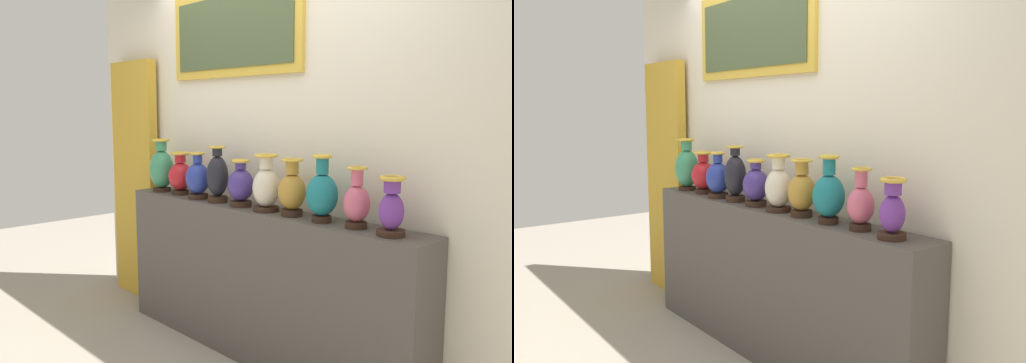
% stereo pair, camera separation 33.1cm
% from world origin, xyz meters
% --- Properties ---
extents(ground_plane, '(10.23, 10.23, 0.00)m').
position_xyz_m(ground_plane, '(0.00, 0.00, 0.00)').
color(ground_plane, gray).
extents(display_shelf, '(2.41, 0.29, 0.99)m').
position_xyz_m(display_shelf, '(0.00, 0.00, 0.49)').
color(display_shelf, '#4C4742').
rests_on(display_shelf, ground_plane).
extents(back_wall, '(4.23, 0.14, 2.69)m').
position_xyz_m(back_wall, '(-0.01, 0.20, 1.36)').
color(back_wall, beige).
rests_on(back_wall, ground_plane).
extents(curtain_gold, '(0.59, 0.08, 2.01)m').
position_xyz_m(curtain_gold, '(-1.59, 0.09, 1.00)').
color(curtain_gold, gold).
rests_on(curtain_gold, ground_plane).
extents(vase_jade, '(0.18, 0.18, 0.40)m').
position_xyz_m(vase_jade, '(-1.01, -0.03, 1.16)').
color(vase_jade, '#382319').
rests_on(vase_jade, display_shelf).
extents(vase_crimson, '(0.18, 0.18, 0.31)m').
position_xyz_m(vase_crimson, '(-0.78, -0.02, 1.13)').
color(vase_crimson, '#382319').
rests_on(vase_crimson, display_shelf).
extents(vase_cobalt, '(0.17, 0.17, 0.33)m').
position_xyz_m(vase_cobalt, '(-0.54, -0.04, 1.13)').
color(vase_cobalt, '#382319').
rests_on(vase_cobalt, display_shelf).
extents(vase_onyx, '(0.15, 0.15, 0.38)m').
position_xyz_m(vase_onyx, '(-0.34, -0.03, 1.16)').
color(vase_onyx, '#382319').
rests_on(vase_onyx, display_shelf).
extents(vase_indigo, '(0.17, 0.17, 0.30)m').
position_xyz_m(vase_indigo, '(-0.12, -0.02, 1.12)').
color(vase_indigo, '#382319').
rests_on(vase_indigo, display_shelf).
extents(vase_ivory, '(0.17, 0.17, 0.35)m').
position_xyz_m(vase_ivory, '(0.11, -0.02, 1.14)').
color(vase_ivory, '#382319').
rests_on(vase_ivory, display_shelf).
extents(vase_ochre, '(0.16, 0.16, 0.34)m').
position_xyz_m(vase_ochre, '(0.32, -0.02, 1.13)').
color(vase_ochre, '#382319').
rests_on(vase_ochre, display_shelf).
extents(vase_teal, '(0.18, 0.18, 0.37)m').
position_xyz_m(vase_teal, '(0.55, -0.02, 1.15)').
color(vase_teal, '#382319').
rests_on(vase_teal, display_shelf).
extents(vase_rose, '(0.14, 0.14, 0.32)m').
position_xyz_m(vase_rose, '(0.78, -0.01, 1.12)').
color(vase_rose, '#382319').
rests_on(vase_rose, display_shelf).
extents(vase_violet, '(0.14, 0.14, 0.30)m').
position_xyz_m(vase_violet, '(0.99, -0.03, 1.12)').
color(vase_violet, '#382319').
rests_on(vase_violet, display_shelf).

